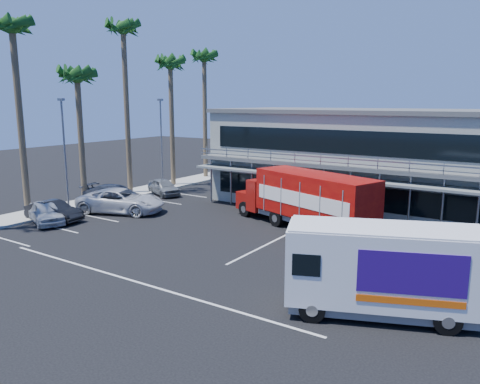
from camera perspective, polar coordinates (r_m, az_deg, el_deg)
The scene contains 17 objects.
ground at distance 25.86m, azimuth -2.78°, elevation -6.77°, with size 120.00×120.00×0.00m, color black.
building at distance 36.87m, azimuth 15.00°, elevation 4.05°, with size 22.40×12.00×7.30m.
curb_strip at distance 40.06m, azimuth -15.08°, elevation -0.60°, with size 3.00×32.00×0.16m, color #A5A399.
palm_b at distance 35.31m, azimuth -25.96°, elevation 16.50°, with size 2.80×2.80×13.75m.
palm_c at distance 37.33m, azimuth -19.21°, elevation 12.46°, with size 2.80×2.80×10.75m.
palm_d at distance 41.07m, azimuth -14.01°, elevation 17.58°, with size 2.80×2.80×14.75m.
palm_e at distance 44.08m, azimuth -8.48°, elevation 14.40°, with size 2.80×2.80×12.25m.
palm_f at distance 48.61m, azimuth -4.39°, elevation 15.22°, with size 2.80×2.80×13.25m.
light_pole_near at distance 35.71m, azimuth -20.60°, elevation 4.88°, with size 0.50×0.25×8.09m.
light_pole_far at distance 42.32m, azimuth -9.56°, elevation 6.28°, with size 0.50×0.25×8.09m.
red_truck at distance 29.40m, azimuth 8.06°, elevation -0.73°, with size 10.81×5.75×3.57m.
white_van at distance 18.21m, azimuth 17.05°, elevation -8.99°, with size 7.40×4.86×3.42m.
parked_car_a at distance 33.24m, azimuth -22.60°, elevation -2.29°, with size 1.71×4.25×1.45m, color #B1B5B9.
parked_car_b at distance 33.57m, azimuth -21.74°, elevation -2.19°, with size 1.43×4.10×1.35m, color black.
parked_car_c at distance 34.64m, azimuth -14.30°, elevation -1.04°, with size 2.84×6.16×1.71m, color silver.
parked_car_d at distance 36.78m, azimuth -14.88°, elevation -0.46°, with size 2.25×5.53×1.60m, color #2B2F39.
parked_car_e at distance 40.42m, azimuth -9.29°, elevation 0.62°, with size 1.63×4.04×1.38m, color slate.
Camera 1 is at (14.64, -19.79, 7.91)m, focal length 35.00 mm.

